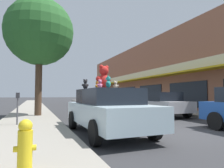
{
  "coord_description": "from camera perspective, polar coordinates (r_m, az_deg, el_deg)",
  "views": [
    {
      "loc": [
        -5.02,
        -5.78,
        1.33
      ],
      "look_at": [
        -1.67,
        2.76,
        1.85
      ],
      "focal_mm": 32.0,
      "sensor_mm": 36.0,
      "label": 1
    }
  ],
  "objects": [
    {
      "name": "plush_art_car",
      "position": [
        7.02,
        -1.32,
        -7.34
      ],
      "size": [
        2.11,
        4.74,
        1.55
      ],
      "rotation": [
        0.0,
        0.0,
        0.02
      ],
      "color": "#ADC6D1",
      "rests_on": "ground_plane"
    },
    {
      "name": "teddy_bear_cream",
      "position": [
        7.67,
        1.04,
        -0.37
      ],
      "size": [
        0.22,
        0.24,
        0.34
      ],
      "rotation": [
        0.0,
        0.0,
        2.25
      ],
      "color": "beige",
      "rests_on": "plush_art_car"
    },
    {
      "name": "street_tree",
      "position": [
        13.02,
        -19.99,
        13.74
      ],
      "size": [
        4.0,
        4.0,
        6.94
      ],
      "color": "#473323",
      "rests_on": "sidewalk_near"
    },
    {
      "name": "teddy_bear_orange",
      "position": [
        7.81,
        -4.21,
        -0.4
      ],
      "size": [
        0.23,
        0.23,
        0.34
      ],
      "rotation": [
        0.0,
        0.0,
        3.93
      ],
      "color": "orange",
      "rests_on": "plush_art_car"
    },
    {
      "name": "fire_hydrant",
      "position": [
        3.51,
        -23.58,
        -15.64
      ],
      "size": [
        0.33,
        0.22,
        0.79
      ],
      "color": "yellow",
      "rests_on": "sidewalk_near"
    },
    {
      "name": "teddy_bear_giant",
      "position": [
        7.19,
        -2.34,
        1.86
      ],
      "size": [
        0.66,
        0.45,
        0.87
      ],
      "rotation": [
        0.0,
        0.0,
        3.43
      ],
      "color": "red",
      "rests_on": "plush_art_car"
    },
    {
      "name": "parked_car_far_center",
      "position": [
        13.03,
        13.75,
        -5.45
      ],
      "size": [
        2.06,
        4.09,
        1.51
      ],
      "color": "#B7B7BC",
      "rests_on": "ground_plane"
    },
    {
      "name": "teddy_bear_teal",
      "position": [
        6.06,
        -1.08,
        0.53
      ],
      "size": [
        0.21,
        0.28,
        0.37
      ],
      "rotation": [
        0.0,
        0.0,
        4.26
      ],
      "color": "teal",
      "rests_on": "plush_art_car"
    },
    {
      "name": "parking_meter",
      "position": [
        8.81,
        -25.38,
        -5.23
      ],
      "size": [
        0.14,
        0.1,
        1.27
      ],
      "color": "#4C4C51",
      "rests_on": "sidewalk_near"
    },
    {
      "name": "teddy_bear_pink",
      "position": [
        6.88,
        -3.47,
        -0.08
      ],
      "size": [
        0.25,
        0.19,
        0.33
      ],
      "rotation": [
        0.0,
        0.0,
        3.58
      ],
      "color": "pink",
      "rests_on": "plush_art_car"
    },
    {
      "name": "sidewalk_near",
      "position": [
        5.92,
        -23.08,
        -15.16
      ],
      "size": [
        2.63,
        90.0,
        0.17
      ],
      "color": "gray",
      "rests_on": "ground_plane"
    },
    {
      "name": "teddy_bear_black",
      "position": [
        7.42,
        -7.63,
        -0.11
      ],
      "size": [
        0.28,
        0.19,
        0.38
      ],
      "rotation": [
        0.0,
        0.0,
        3.34
      ],
      "color": "black",
      "rests_on": "plush_art_car"
    },
    {
      "name": "storefront_row",
      "position": [
        25.57,
        22.79,
        2.28
      ],
      "size": [
        13.69,
        38.21,
        7.35
      ],
      "color": "#9E6047",
      "rests_on": "ground_plane"
    },
    {
      "name": "ground_plane",
      "position": [
        7.77,
        19.77,
        -12.91
      ],
      "size": [
        260.0,
        260.0,
        0.0
      ],
      "primitive_type": "plane",
      "color": "#333335"
    }
  ]
}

